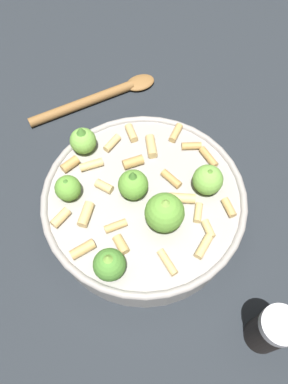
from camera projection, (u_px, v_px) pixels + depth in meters
name	position (u px, v px, depth m)	size (l,w,h in m)	color
ground_plane	(144.00, 216.00, 0.52)	(2.40, 2.40, 0.00)	#23282D
cooking_pan	(143.00, 204.00, 0.48)	(0.26, 0.26, 0.11)	#9E9993
pepper_shaker	(270.00, 330.00, 0.40)	(0.04, 0.04, 0.08)	black
wooden_spoon	(102.00, 96.00, 0.62)	(0.19, 0.17, 0.02)	olive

